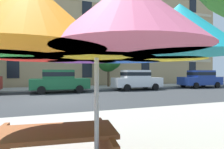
{
  "coord_description": "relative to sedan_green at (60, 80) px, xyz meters",
  "views": [
    {
      "loc": [
        -0.5,
        -11.26,
        1.59
      ],
      "look_at": [
        4.57,
        3.2,
        1.4
      ],
      "focal_mm": 29.58,
      "sensor_mm": 36.0,
      "label": 1
    }
  ],
  "objects": [
    {
      "name": "ground_plane",
      "position": [
        -0.4,
        -3.7,
        -0.95
      ],
      "size": [
        120.0,
        120.0,
        0.0
      ],
      "primitive_type": "plane",
      "color": "#2D3033"
    },
    {
      "name": "sedan_white",
      "position": [
        6.68,
        0.0,
        0.0
      ],
      "size": [
        4.4,
        1.98,
        1.78
      ],
      "color": "silver",
      "rests_on": "ground"
    },
    {
      "name": "apartment_building",
      "position": [
        -0.4,
        11.29,
        5.45
      ],
      "size": [
        44.0,
        12.08,
        12.8
      ],
      "color": "tan",
      "rests_on": "ground"
    },
    {
      "name": "sedan_green",
      "position": [
        0.0,
        0.0,
        0.0
      ],
      "size": [
        4.4,
        1.98,
        1.78
      ],
      "color": "#195933",
      "rests_on": "ground"
    },
    {
      "name": "sidewalk_far",
      "position": [
        -0.4,
        3.1,
        -0.89
      ],
      "size": [
        56.0,
        3.6,
        0.12
      ],
      "primitive_type": "cube",
      "color": "#B2ADA3",
      "rests_on": "ground"
    },
    {
      "name": "sedan_blue",
      "position": [
        14.04,
        0.0,
        0.0
      ],
      "size": [
        4.4,
        1.98,
        1.78
      ],
      "color": "navy",
      "rests_on": "ground"
    },
    {
      "name": "street_tree_middle",
      "position": [
        5.16,
        3.1,
        1.84
      ],
      "size": [
        2.45,
        2.38,
        3.92
      ],
      "color": "brown",
      "rests_on": "ground"
    },
    {
      "name": "patio_umbrella",
      "position": [
        -0.32,
        -12.7,
        1.09
      ],
      "size": [
        3.15,
        3.15,
        2.38
      ],
      "color": "silver",
      "rests_on": "ground"
    }
  ]
}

